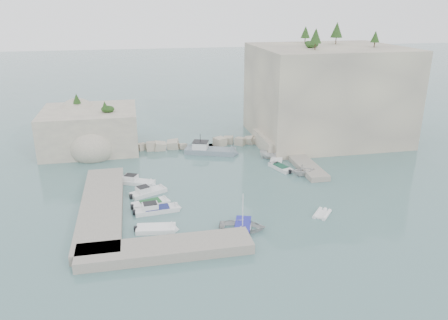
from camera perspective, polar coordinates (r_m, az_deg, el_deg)
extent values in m
plane|color=slate|center=(58.79, 1.20, -4.71)|extent=(400.00, 400.00, 0.00)
cube|color=beige|center=(84.38, 13.19, 8.49)|extent=(26.00, 22.00, 17.00)
cube|color=beige|center=(77.96, 7.58, 2.41)|extent=(8.00, 10.00, 2.50)
cube|color=beige|center=(80.25, -17.04, 3.88)|extent=(16.00, 14.00, 7.00)
cube|color=#9E9689|center=(56.61, -15.68, -5.91)|extent=(5.00, 24.00, 1.10)
cube|color=#9E9689|center=(46.30, -7.62, -11.44)|extent=(18.00, 4.00, 1.10)
cube|color=#9E9689|center=(71.32, 10.01, -0.13)|extent=(3.00, 16.00, 0.80)
cube|color=beige|center=(78.57, -3.10, 2.27)|extent=(28.00, 3.00, 1.40)
imported|color=silver|center=(50.58, 2.43, -9.08)|extent=(6.25, 5.28, 1.10)
imported|color=silver|center=(66.64, 10.27, -1.98)|extent=(3.80, 3.32, 1.94)
imported|color=silver|center=(72.98, 6.48, 0.19)|extent=(4.92, 2.72, 1.79)
cylinder|color=white|center=(49.35, 2.47, -6.38)|extent=(0.10, 0.10, 4.20)
cone|color=#1E4219|center=(76.41, 11.90, 15.61)|extent=(1.96, 1.96, 2.45)
cone|color=#1E4219|center=(87.88, 14.52, 16.14)|extent=(2.24, 2.24, 2.80)
cone|color=#1E4219|center=(83.63, 19.16, 15.00)|extent=(1.57, 1.57, 1.96)
cone|color=#1E4219|center=(88.63, 10.60, 16.12)|extent=(1.79, 1.79, 2.24)
cone|color=#1E4219|center=(81.23, -18.71, 7.62)|extent=(1.40, 1.40, 1.75)
cone|color=#1E4219|center=(75.96, -15.31, 6.92)|extent=(1.12, 1.12, 1.40)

